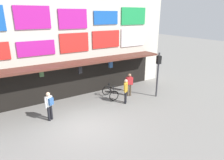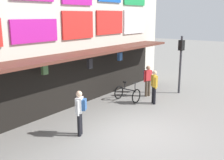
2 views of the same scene
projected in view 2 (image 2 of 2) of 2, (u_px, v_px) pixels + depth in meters
The scene contains 7 objects.
ground_plane at pixel (136, 132), 10.18m from camera, with size 80.00×80.00×0.00m, color gray.
shopfront at pixel (49, 23), 11.90m from camera, with size 18.00×2.60×8.00m.
traffic_light_far at pixel (181, 55), 14.88m from camera, with size 0.32×0.35×3.20m.
bicycle_parked at pixel (127, 94), 13.84m from camera, with size 0.78×1.20×1.05m.
pedestrian_in_red at pixel (80, 110), 9.73m from camera, with size 0.48×0.46×1.68m.
pedestrian_in_green at pixel (148, 78), 14.56m from camera, with size 0.48×0.46×1.68m.
pedestrian_in_purple at pixel (154, 85), 13.29m from camera, with size 0.40×0.42×1.68m.
Camera 2 is at (-8.14, -4.88, 4.27)m, focal length 43.49 mm.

